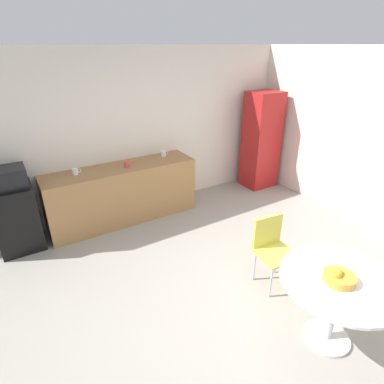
# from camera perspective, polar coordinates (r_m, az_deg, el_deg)

# --- Properties ---
(ground_plane) EXTENTS (6.00, 6.00, 0.00)m
(ground_plane) POSITION_cam_1_polar(r_m,az_deg,el_deg) (3.56, 8.84, -22.08)
(ground_plane) COLOR #9E998E
(wall_back) EXTENTS (6.00, 0.10, 2.60)m
(wall_back) POSITION_cam_1_polar(r_m,az_deg,el_deg) (5.21, -12.06, 10.26)
(wall_back) COLOR silver
(wall_back) RESTS_ON ground_plane
(counter_block) EXTENTS (2.33, 0.60, 0.90)m
(counter_block) POSITION_cam_1_polar(r_m,az_deg,el_deg) (5.11, -12.43, -0.27)
(counter_block) COLOR #9E7042
(counter_block) RESTS_ON ground_plane
(mini_fridge) EXTENTS (0.54, 0.54, 0.92)m
(mini_fridge) POSITION_cam_1_polar(r_m,az_deg,el_deg) (4.90, -29.26, -4.16)
(mini_fridge) COLOR black
(mini_fridge) RESTS_ON ground_plane
(microwave) EXTENTS (0.48, 0.38, 0.26)m
(microwave) POSITION_cam_1_polar(r_m,az_deg,el_deg) (4.67, -30.77, 2.18)
(microwave) COLOR black
(microwave) RESTS_ON mini_fridge
(locker_cabinet) EXTENTS (0.60, 0.50, 1.83)m
(locker_cabinet) POSITION_cam_1_polar(r_m,az_deg,el_deg) (6.27, 12.46, 9.09)
(locker_cabinet) COLOR #B21E1E
(locker_cabinet) RESTS_ON ground_plane
(round_table) EXTENTS (1.06, 1.06, 0.74)m
(round_table) POSITION_cam_1_polar(r_m,az_deg,el_deg) (3.22, 25.00, -16.08)
(round_table) COLOR silver
(round_table) RESTS_ON ground_plane
(chair_yellow) EXTENTS (0.47, 0.47, 0.83)m
(chair_yellow) POSITION_cam_1_polar(r_m,az_deg,el_deg) (3.78, 14.19, -9.02)
(chair_yellow) COLOR silver
(chair_yellow) RESTS_ON ground_plane
(fruit_bowl) EXTENTS (0.27, 0.27, 0.11)m
(fruit_bowl) POSITION_cam_1_polar(r_m,az_deg,el_deg) (3.07, 25.17, -13.86)
(fruit_bowl) COLOR gold
(fruit_bowl) RESTS_ON round_table
(mug_white) EXTENTS (0.13, 0.08, 0.09)m
(mug_white) POSITION_cam_1_polar(r_m,az_deg,el_deg) (4.90, -11.76, 5.02)
(mug_white) COLOR #D84C4C
(mug_white) RESTS_ON counter_block
(mug_green) EXTENTS (0.13, 0.08, 0.09)m
(mug_green) POSITION_cam_1_polar(r_m,az_deg,el_deg) (4.80, -20.44, 3.50)
(mug_green) COLOR white
(mug_green) RESTS_ON counter_block
(mug_red) EXTENTS (0.13, 0.08, 0.09)m
(mug_red) POSITION_cam_1_polar(r_m,az_deg,el_deg) (5.29, -5.18, 6.96)
(mug_red) COLOR white
(mug_red) RESTS_ON counter_block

